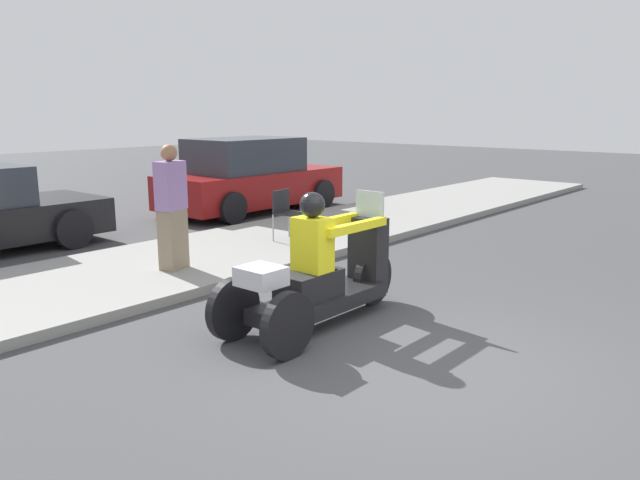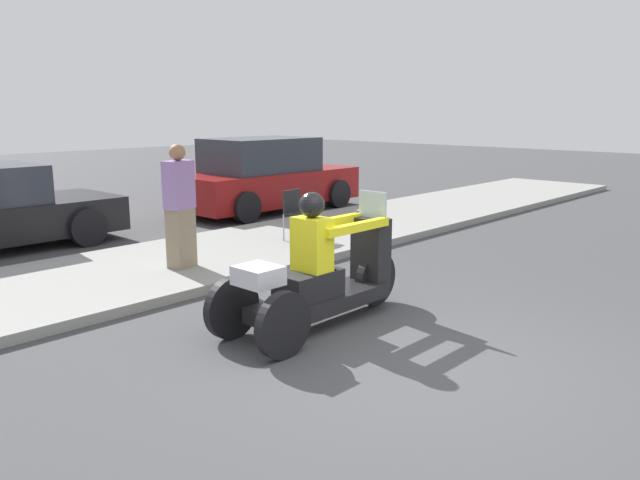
% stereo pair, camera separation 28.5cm
% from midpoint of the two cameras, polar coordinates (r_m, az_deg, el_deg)
% --- Properties ---
extents(ground_plane, '(60.00, 60.00, 0.00)m').
position_cam_midpoint_polar(ground_plane, '(5.65, 8.08, -11.62)').
color(ground_plane, '#424244').
extents(sidewalk_strip, '(28.00, 2.80, 0.12)m').
position_cam_midpoint_polar(sidewalk_strip, '(8.83, -17.99, -2.99)').
color(sidewalk_strip, gray).
rests_on(sidewalk_strip, ground).
extents(motorcycle_trike, '(2.45, 0.84, 1.43)m').
position_cam_midpoint_polar(motorcycle_trike, '(6.51, -1.23, -3.57)').
color(motorcycle_trike, black).
rests_on(motorcycle_trike, ground).
extents(spectator_near_curb, '(0.44, 0.33, 1.67)m').
position_cam_midpoint_polar(spectator_near_curb, '(8.55, -14.34, 2.69)').
color(spectator_near_curb, gray).
rests_on(spectator_near_curb, sidewalk_strip).
extents(folding_chair_curbside, '(0.52, 0.52, 0.82)m').
position_cam_midpoint_polar(folding_chair_curbside, '(10.23, -3.84, 2.80)').
color(folding_chair_curbside, '#A5A8AD').
rests_on(folding_chair_curbside, sidewalk_strip).
extents(parked_car_lot_right, '(4.25, 1.94, 1.62)m').
position_cam_midpoint_polar(parked_car_lot_right, '(13.91, -6.99, 5.70)').
color(parked_car_lot_right, maroon).
rests_on(parked_car_lot_right, ground).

